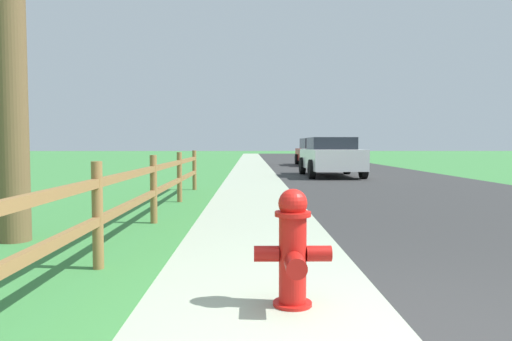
# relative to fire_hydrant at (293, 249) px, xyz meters

# --- Properties ---
(ground_plane) EXTENTS (120.00, 120.00, 0.00)m
(ground_plane) POSITION_rel_fire_hydrant_xyz_m (0.78, 24.18, -0.46)
(ground_plane) COLOR #3B803E
(road_asphalt) EXTENTS (7.00, 66.00, 0.01)m
(road_asphalt) POSITION_rel_fire_hydrant_xyz_m (4.28, 26.18, -0.45)
(road_asphalt) COLOR #303030
(road_asphalt) RESTS_ON ground
(curb_concrete) EXTENTS (6.00, 66.00, 0.01)m
(curb_concrete) POSITION_rel_fire_hydrant_xyz_m (-2.22, 26.18, -0.45)
(curb_concrete) COLOR #A0AB94
(curb_concrete) RESTS_ON ground
(grass_verge) EXTENTS (5.00, 66.00, 0.00)m
(grass_verge) POSITION_rel_fire_hydrant_xyz_m (-3.72, 26.18, -0.45)
(grass_verge) COLOR #3B803E
(grass_verge) RESTS_ON ground
(fire_hydrant) EXTENTS (0.60, 0.50, 0.92)m
(fire_hydrant) POSITION_rel_fire_hydrant_xyz_m (0.00, 0.00, 0.00)
(fire_hydrant) COLOR red
(fire_hydrant) RESTS_ON ground
(rail_fence) EXTENTS (0.11, 10.99, 1.10)m
(rail_fence) POSITION_rel_fire_hydrant_xyz_m (-1.87, 3.82, 0.18)
(rail_fence) COLOR olive
(rail_fence) RESTS_ON ground
(parked_suv_white) EXTENTS (2.18, 4.40, 1.54)m
(parked_suv_white) POSITION_rel_fire_hydrant_xyz_m (2.87, 14.72, 0.32)
(parked_suv_white) COLOR white
(parked_suv_white) RESTS_ON ground
(parked_car_red) EXTENTS (2.11, 4.67, 1.62)m
(parked_car_red) POSITION_rel_fire_hydrant_xyz_m (3.57, 24.17, 0.35)
(parked_car_red) COLOR maroon
(parked_car_red) RESTS_ON ground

